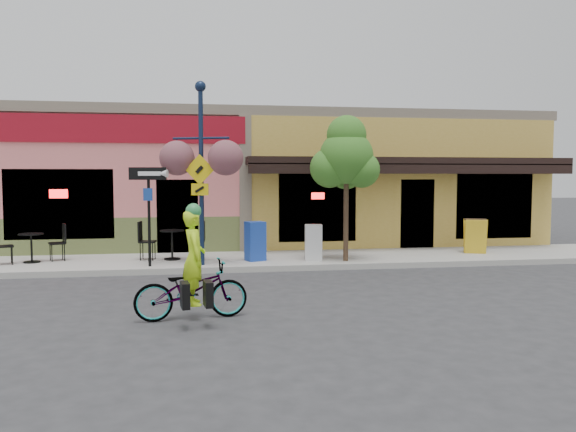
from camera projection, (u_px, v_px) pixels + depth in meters
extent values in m
plane|color=#2D2D30|center=(298.00, 275.00, 13.65)|extent=(90.00, 90.00, 0.00)
cube|color=#9E9B93|center=(286.00, 260.00, 15.62)|extent=(24.00, 3.00, 0.15)
cube|color=#A8A59E|center=(295.00, 268.00, 14.19)|extent=(24.00, 0.12, 0.15)
imported|color=maroon|center=(191.00, 290.00, 9.35)|extent=(1.95, 0.91, 0.99)
imported|color=#C7FF1A|center=(194.00, 272.00, 9.34)|extent=(0.46, 0.62, 1.58)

